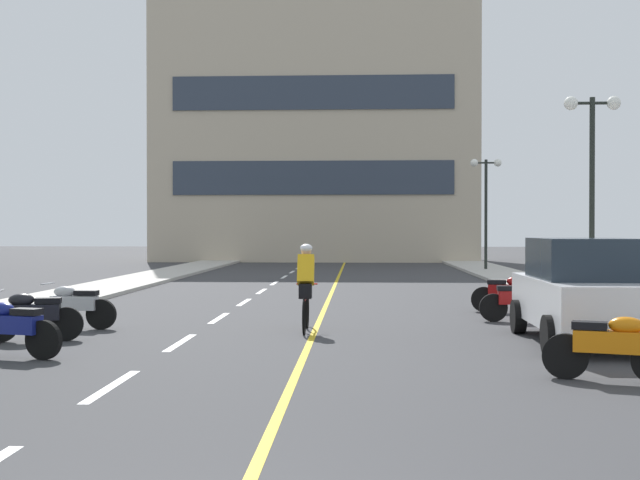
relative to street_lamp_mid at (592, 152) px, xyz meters
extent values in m
plane|color=#38383A|center=(-7.17, 3.37, -3.99)|extent=(140.00, 140.00, 0.00)
cube|color=#B7B2A8|center=(-14.37, 6.37, -3.93)|extent=(2.40, 72.00, 0.12)
cube|color=#B7B2A8|center=(0.03, 6.37, -3.93)|extent=(2.40, 72.00, 0.12)
cube|color=silver|center=(-9.17, -11.63, -3.99)|extent=(0.14, 2.20, 0.01)
cube|color=silver|center=(-9.17, -7.63, -3.99)|extent=(0.14, 2.20, 0.01)
cube|color=silver|center=(-9.17, -3.63, -3.99)|extent=(0.14, 2.20, 0.01)
cube|color=silver|center=(-9.17, 0.37, -3.99)|extent=(0.14, 2.20, 0.01)
cube|color=silver|center=(-9.17, 4.37, -3.99)|extent=(0.14, 2.20, 0.01)
cube|color=silver|center=(-9.17, 8.37, -3.99)|extent=(0.14, 2.20, 0.01)
cube|color=silver|center=(-9.17, 12.37, -3.99)|extent=(0.14, 2.20, 0.01)
cube|color=silver|center=(-9.17, 16.37, -3.99)|extent=(0.14, 2.20, 0.01)
cube|color=silver|center=(-9.17, 20.37, -3.99)|extent=(0.14, 2.20, 0.01)
cube|color=silver|center=(-9.17, 24.37, -3.99)|extent=(0.14, 2.20, 0.01)
cube|color=silver|center=(-9.17, 28.37, -3.99)|extent=(0.14, 2.20, 0.01)
cube|color=gold|center=(-6.92, 6.37, -3.99)|extent=(0.12, 66.00, 0.01)
cube|color=#BCAD93|center=(-8.83, 30.54, 4.43)|extent=(19.96, 6.34, 16.85)
cube|color=#2D3847|center=(-8.83, 27.32, 1.06)|extent=(16.77, 0.10, 2.02)
cube|color=#2D3847|center=(-8.83, 27.32, 6.12)|extent=(16.77, 0.10, 2.02)
cylinder|color=black|center=(0.00, 0.00, -1.23)|extent=(0.14, 0.14, 5.29)
cylinder|color=black|center=(0.00, 0.00, 1.27)|extent=(1.10, 0.08, 0.08)
sphere|color=white|center=(-0.55, 0.00, 1.27)|extent=(0.36, 0.36, 0.36)
sphere|color=white|center=(0.55, 0.00, 1.27)|extent=(0.36, 0.36, 0.36)
cylinder|color=black|center=(-0.11, 17.29, -1.31)|extent=(0.14, 0.14, 5.13)
cylinder|color=black|center=(-0.11, 17.29, 1.11)|extent=(1.10, 0.08, 0.08)
sphere|color=white|center=(-0.66, 17.29, 1.11)|extent=(0.36, 0.36, 0.36)
sphere|color=white|center=(0.44, 17.29, 1.11)|extent=(0.36, 0.36, 0.36)
cylinder|color=black|center=(-3.04, -6.03, -3.67)|extent=(0.23, 0.64, 0.64)
cylinder|color=black|center=(-1.34, -6.05, -3.67)|extent=(0.23, 0.64, 0.64)
cylinder|color=black|center=(-3.07, -8.83, -3.67)|extent=(0.23, 0.64, 0.64)
cube|color=silver|center=(-2.21, -7.44, -3.27)|extent=(1.75, 4.22, 0.80)
cube|color=#1E2833|center=(-2.21, -7.44, -2.52)|extent=(1.58, 2.22, 0.70)
cylinder|color=black|center=(-3.34, -10.85, -3.69)|extent=(0.60, 0.28, 0.60)
cube|color=orange|center=(-2.82, -11.03, -3.47)|extent=(0.94, 0.55, 0.28)
ellipsoid|color=orange|center=(-2.63, -11.09, -3.25)|extent=(0.49, 0.37, 0.22)
cube|color=black|center=(-3.06, -10.95, -3.27)|extent=(0.49, 0.37, 0.10)
cylinder|color=black|center=(-10.82, -9.61, -3.69)|extent=(0.61, 0.25, 0.60)
cube|color=navy|center=(-11.36, -9.47, -3.47)|extent=(0.94, 0.50, 0.28)
ellipsoid|color=navy|center=(-11.55, -9.41, -3.25)|extent=(0.49, 0.34, 0.22)
cube|color=black|center=(-11.11, -9.53, -3.27)|extent=(0.49, 0.34, 0.10)
cylinder|color=black|center=(-12.30, -7.76, -3.69)|extent=(0.61, 0.23, 0.60)
cylinder|color=black|center=(-11.23, -7.51, -3.69)|extent=(0.61, 0.23, 0.60)
cube|color=black|center=(-11.77, -7.63, -3.47)|extent=(0.94, 0.48, 0.28)
ellipsoid|color=black|center=(-11.96, -7.68, -3.25)|extent=(0.48, 0.33, 0.22)
cube|color=black|center=(-11.53, -7.58, -3.27)|extent=(0.48, 0.33, 0.10)
cylinder|color=silver|center=(-12.30, -7.76, -3.09)|extent=(0.17, 0.59, 0.03)
cylinder|color=black|center=(-12.23, -5.76, -3.69)|extent=(0.61, 0.14, 0.60)
cylinder|color=black|center=(-11.13, -5.83, -3.69)|extent=(0.61, 0.14, 0.60)
cube|color=#B2B2B7|center=(-11.68, -5.80, -3.47)|extent=(0.92, 0.34, 0.28)
ellipsoid|color=#B2B2B7|center=(-11.88, -5.78, -3.25)|extent=(0.46, 0.27, 0.22)
cube|color=black|center=(-11.43, -5.81, -3.27)|extent=(0.46, 0.27, 0.10)
cylinder|color=silver|center=(-12.23, -5.76, -3.09)|extent=(0.07, 0.60, 0.03)
cylinder|color=black|center=(-2.10, -4.11, -3.69)|extent=(0.60, 0.12, 0.60)
cylinder|color=black|center=(-3.19, -4.07, -3.69)|extent=(0.60, 0.12, 0.60)
cube|color=maroon|center=(-2.64, -4.09, -3.47)|extent=(0.91, 0.31, 0.28)
ellipsoid|color=maroon|center=(-2.44, -4.09, -3.25)|extent=(0.45, 0.26, 0.22)
cube|color=black|center=(-2.89, -4.08, -3.27)|extent=(0.45, 0.26, 0.10)
cylinder|color=silver|center=(-2.10, -4.11, -3.09)|extent=(0.05, 0.60, 0.03)
cylinder|color=black|center=(-1.99, -2.10, -3.69)|extent=(0.61, 0.18, 0.60)
cylinder|color=black|center=(-3.08, -1.94, -3.69)|extent=(0.61, 0.18, 0.60)
cube|color=maroon|center=(-2.54, -2.02, -3.47)|extent=(0.93, 0.41, 0.28)
ellipsoid|color=maroon|center=(-2.34, -2.05, -3.25)|extent=(0.47, 0.30, 0.22)
cube|color=black|center=(-2.79, -1.98, -3.27)|extent=(0.47, 0.30, 0.10)
cylinder|color=silver|center=(-1.99, -2.10, -3.09)|extent=(0.12, 0.60, 0.03)
torus|color=black|center=(-7.10, -5.39, -3.65)|extent=(0.05, 0.72, 0.72)
torus|color=black|center=(-7.09, -6.44, -3.65)|extent=(0.05, 0.72, 0.72)
cylinder|color=red|center=(-7.09, -5.94, -3.35)|extent=(0.05, 0.95, 0.04)
cube|color=black|center=(-7.09, -6.09, -3.13)|extent=(0.10, 0.20, 0.06)
cylinder|color=red|center=(-7.09, -5.49, -3.10)|extent=(0.42, 0.03, 0.03)
cube|color=black|center=(-7.09, -6.04, -3.20)|extent=(0.24, 0.36, 0.28)
cube|color=yellow|center=(-7.09, -5.89, -2.80)|extent=(0.32, 0.46, 0.61)
sphere|color=tan|center=(-7.09, -5.76, -2.45)|extent=(0.20, 0.20, 0.20)
ellipsoid|color=white|center=(-7.09, -5.76, -2.38)|extent=(0.24, 0.26, 0.16)
camera|label=1|loc=(-6.06, -21.88, -2.02)|focal=46.55mm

